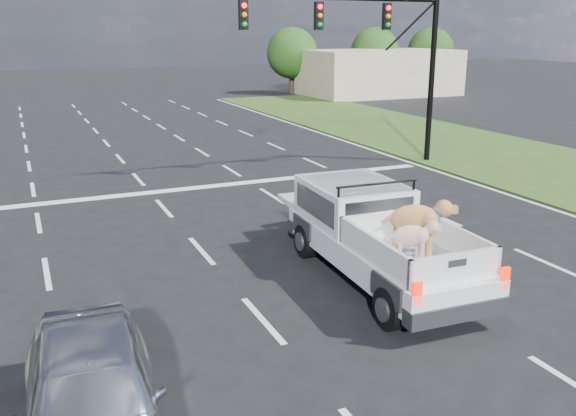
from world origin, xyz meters
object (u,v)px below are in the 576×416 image
(pickup_truck, at_px, (376,234))
(silver_sedan, at_px, (92,397))
(traffic_signal, at_px, (381,41))
(black_coupe, at_px, (385,222))

(pickup_truck, xyz_separation_m, silver_sedan, (-6.21, -3.35, -0.26))
(traffic_signal, bearing_deg, black_coupe, -120.72)
(pickup_truck, height_order, silver_sedan, pickup_truck)
(traffic_signal, bearing_deg, silver_sedan, -133.32)
(traffic_signal, distance_m, pickup_truck, 11.90)
(traffic_signal, height_order, silver_sedan, traffic_signal)
(traffic_signal, height_order, pickup_truck, traffic_signal)
(black_coupe, bearing_deg, silver_sedan, -153.17)
(traffic_signal, distance_m, black_coupe, 10.36)
(silver_sedan, bearing_deg, traffic_signal, 50.69)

